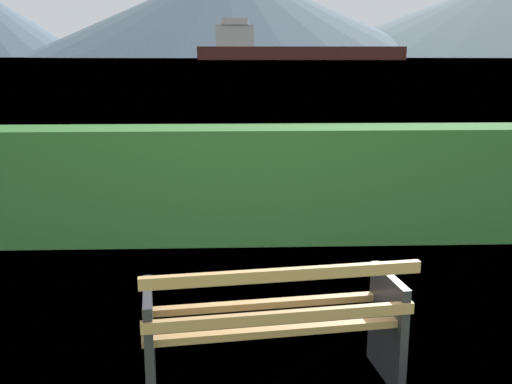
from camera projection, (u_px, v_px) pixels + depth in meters
name	position (u px, v px, depth m)	size (l,w,h in m)	color
water_surface	(232.00, 59.00, 304.80)	(620.00, 620.00, 0.00)	slate
park_bench	(274.00, 326.00, 3.49)	(1.59, 0.77, 0.87)	tan
hedge_row	(254.00, 184.00, 6.43)	(6.69, 0.66, 1.23)	#387A33
cargo_ship_large	(285.00, 48.00, 240.51)	(83.76, 13.08, 16.25)	#471E19
distant_hills	(302.00, 14.00, 564.42)	(873.73, 417.61, 83.65)	slate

